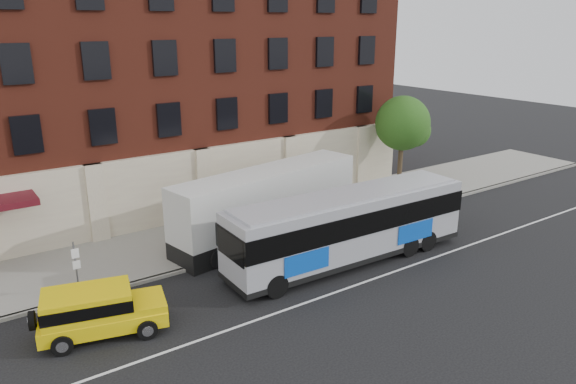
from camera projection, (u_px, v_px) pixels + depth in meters
ground at (333, 301)px, 22.22m from camera, size 120.00×120.00×0.00m
sidewalk at (228, 232)px, 29.25m from camera, size 60.00×6.00×0.15m
kerb at (257, 250)px, 26.90m from camera, size 60.00×0.25×0.15m
lane_line at (326, 296)px, 22.61m from camera, size 60.00×0.12×0.01m
building at (162, 79)px, 33.20m from camera, size 30.00×12.10×15.00m
sign_pole at (76, 266)px, 21.99m from camera, size 0.30×0.20×2.50m
street_tree at (403, 125)px, 35.68m from camera, size 3.60×3.60×6.20m
city_bus at (349, 224)px, 25.33m from camera, size 12.51×3.01×3.41m
yellow_suv at (96, 309)px, 19.52m from camera, size 4.82×2.88×1.79m
shipping_container at (268, 205)px, 28.20m from camera, size 11.33×4.15×3.70m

